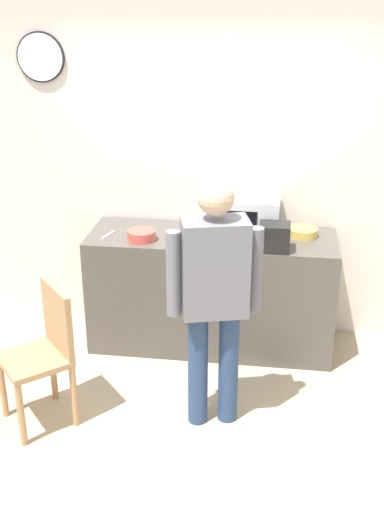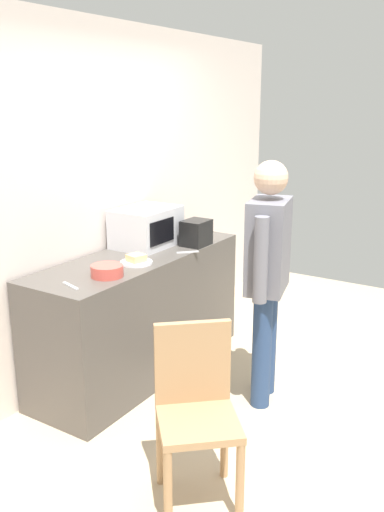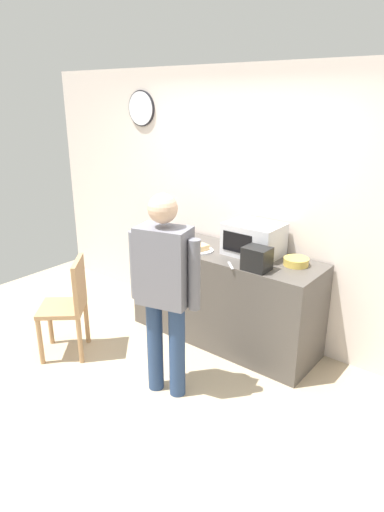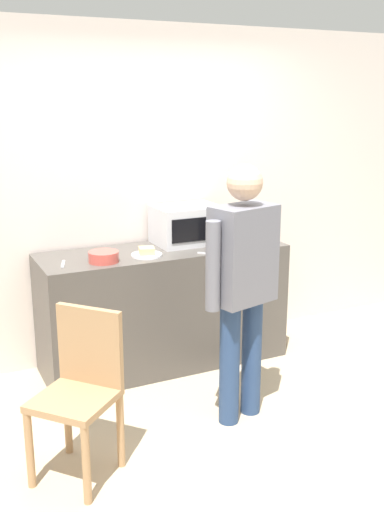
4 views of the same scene
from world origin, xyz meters
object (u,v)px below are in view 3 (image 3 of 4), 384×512
at_px(salad_bowl, 296,262).
at_px(fork_utensil, 157,238).
at_px(microwave, 254,239).
at_px(cereal_bowl, 174,241).
at_px(person_standing, 164,283).
at_px(sandwich_plate, 202,249).
at_px(spoon_utensil, 231,265).
at_px(wooden_chair, 70,303).
at_px(toaster, 257,259).

height_order(salad_bowl, fork_utensil, salad_bowl).
relative_size(microwave, fork_utensil, 2.94).
bearing_deg(microwave, salad_bowl, -1.21).
xyz_separation_m(cereal_bowl, person_standing, (0.64, -0.84, 0.00)).
bearing_deg(sandwich_plate, spoon_utensil, -19.01).
distance_m(microwave, salad_bowl, 0.45).
relative_size(cereal_bowl, wooden_chair, 0.23).
xyz_separation_m(salad_bowl, wooden_chair, (-1.65, -1.20, -0.44)).
distance_m(toaster, person_standing, 0.85).
xyz_separation_m(cereal_bowl, fork_utensil, (-0.27, 0.06, -0.03)).
height_order(microwave, wooden_chair, microwave).
xyz_separation_m(cereal_bowl, toaster, (0.98, -0.06, 0.06)).
height_order(cereal_bowl, spoon_utensil, cereal_bowl).
bearing_deg(person_standing, toaster, 65.82).
bearing_deg(sandwich_plate, wooden_chair, -128.48).
bearing_deg(spoon_utensil, salad_bowl, 40.38).
bearing_deg(salad_bowl, person_standing, -117.49).
relative_size(sandwich_plate, cereal_bowl, 1.06).
height_order(spoon_utensil, person_standing, person_standing).
bearing_deg(fork_utensil, spoon_utensil, -10.24).
distance_m(microwave, toaster, 0.39).
distance_m(microwave, wooden_chair, 1.80).
xyz_separation_m(microwave, person_standing, (-0.13, -1.09, -0.11)).
bearing_deg(person_standing, microwave, 83.43).
xyz_separation_m(fork_utensil, person_standing, (0.91, -0.90, 0.04)).
height_order(salad_bowl, wooden_chair, salad_bowl).
relative_size(microwave, wooden_chair, 0.53).
bearing_deg(spoon_utensil, wooden_chair, -145.50).
relative_size(sandwich_plate, wooden_chair, 0.24).
height_order(microwave, spoon_utensil, microwave).
relative_size(toaster, person_standing, 0.13).
height_order(salad_bowl, person_standing, person_standing).
relative_size(microwave, spoon_utensil, 2.94).
xyz_separation_m(sandwich_plate, wooden_chair, (-0.78, -0.98, -0.43)).
bearing_deg(microwave, person_standing, -96.57).
xyz_separation_m(person_standing, wooden_chair, (-1.08, -0.12, -0.45)).
height_order(sandwich_plate, spoon_utensil, sandwich_plate).
bearing_deg(wooden_chair, toaster, 32.04).
distance_m(fork_utensil, person_standing, 1.28).
relative_size(cereal_bowl, person_standing, 0.13).
bearing_deg(toaster, person_standing, -114.18).
bearing_deg(microwave, toaster, -54.80).
bearing_deg(spoon_utensil, cereal_bowl, 170.54).
height_order(person_standing, wooden_chair, person_standing).
distance_m(cereal_bowl, fork_utensil, 0.28).
relative_size(sandwich_plate, fork_utensil, 1.32).
relative_size(toaster, spoon_utensil, 1.29).
relative_size(fork_utensil, wooden_chair, 0.18).
xyz_separation_m(fork_utensil, spoon_utensil, (1.04, -0.19, 0.00)).
bearing_deg(salad_bowl, wooden_chair, -143.85).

